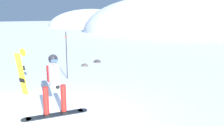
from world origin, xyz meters
The scene contains 8 objects.
ground_plane centered at (0.00, 0.00, 0.00)m, with size 300.00×300.00×0.00m, color white.
ridge_peak_main centered at (-10.93, 41.80, 0.00)m, with size 34.42×30.98×14.01m.
ridge_peak_far centered at (-37.90, 52.69, 0.00)m, with size 25.33×22.79×10.29m.
snowboarder_main centered at (0.00, 0.41, 0.92)m, with size 1.14×1.58×1.71m.
spare_snowboard centered at (-2.24, 1.10, 0.83)m, with size 0.28×0.28×1.64m.
piste_marker_near centered at (-2.52, 3.68, 1.20)m, with size 0.20×0.20×2.12m.
rock_dark centered at (-3.68, 7.62, 0.00)m, with size 0.47×0.40×0.33m.
rock_mid centered at (-3.60, 6.29, 0.00)m, with size 0.41×0.35×0.29m.
Camera 1 is at (4.70, -4.14, 2.67)m, focal length 38.63 mm.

